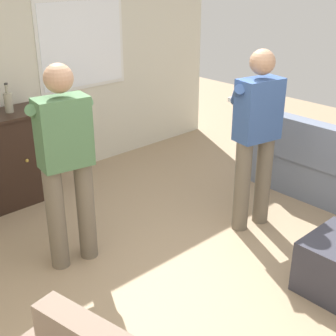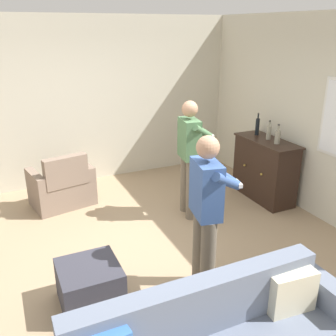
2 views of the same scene
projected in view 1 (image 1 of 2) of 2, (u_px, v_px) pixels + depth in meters
ground at (207, 277)px, 3.79m from camera, size 10.40×10.40×0.00m
wall_back_with_window at (31, 57)px, 5.02m from camera, size 5.20×0.15×2.80m
bottle_spirits_clear at (8, 102)px, 4.62m from camera, size 0.08×0.08×0.29m
person_standing_left at (65, 158)px, 3.64m from camera, size 0.55×0.50×1.68m
person_standing_right at (256, 133)px, 4.19m from camera, size 0.55×0.51×1.68m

